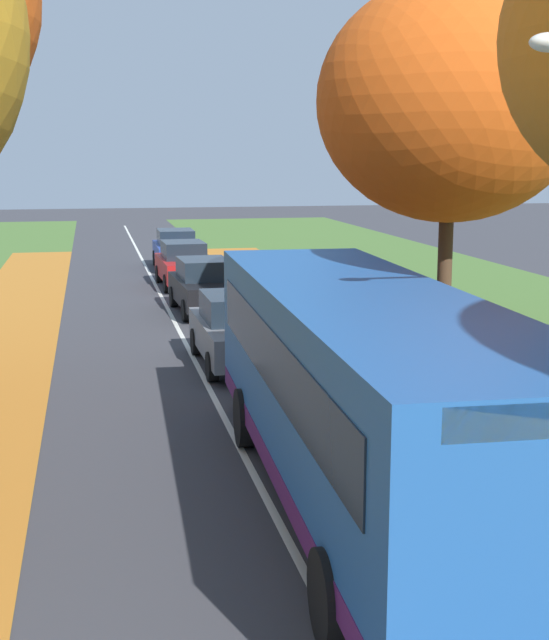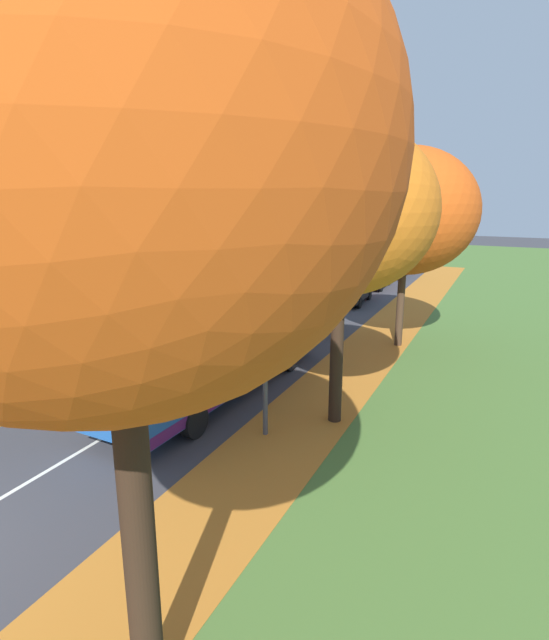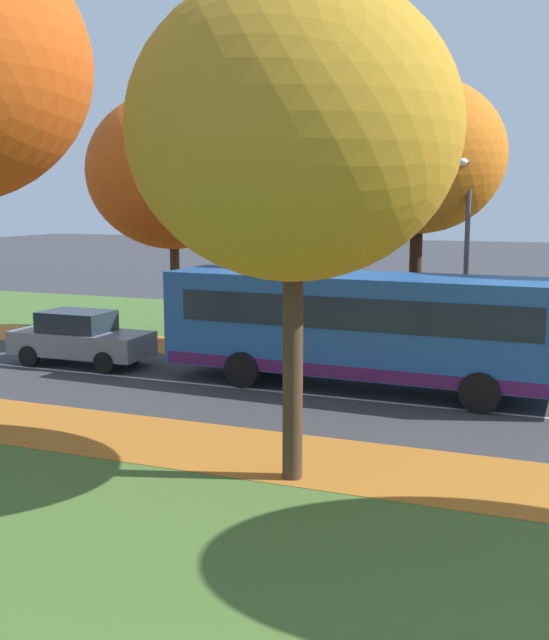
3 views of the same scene
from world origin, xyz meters
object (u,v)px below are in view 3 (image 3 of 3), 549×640
at_px(tree_right_near, 419,156).
at_px(tree_left_near, 294,131).
at_px(car_grey_lead, 81,338).
at_px(tree_right_mid, 173,172).
at_px(streetlamp_right, 465,242).
at_px(bus, 362,324).

bearing_deg(tree_right_near, tree_left_near, -179.97).
relative_size(tree_right_near, car_grey_lead, 2.02).
height_order(tree_right_near, tree_right_mid, tree_right_near).
distance_m(tree_left_near, tree_right_near, 11.07).
relative_size(streetlamp_right, bus, 0.57).
bearing_deg(streetlamp_right, tree_right_mid, 79.41).
bearing_deg(car_grey_lead, tree_right_near, -63.37).
bearing_deg(car_grey_lead, tree_left_near, -125.50).
distance_m(tree_right_near, car_grey_lead, 11.52).
height_order(streetlamp_right, car_grey_lead, streetlamp_right).
bearing_deg(bus, tree_left_near, -175.43).
bearing_deg(tree_right_mid, bus, -118.91).
xyz_separation_m(tree_left_near, streetlamp_right, (9.26, -1.69, -2.24)).
relative_size(streetlamp_right, car_grey_lead, 1.42).
height_order(tree_left_near, streetlamp_right, tree_left_near).
xyz_separation_m(tree_right_near, tree_right_mid, (0.09, 8.43, -0.32)).
distance_m(tree_left_near, tree_right_mid, 13.99).
height_order(tree_right_near, bus, tree_right_near).
distance_m(tree_right_mid, streetlamp_right, 10.53).
bearing_deg(tree_right_mid, streetlamp_right, -100.59).
height_order(tree_right_near, car_grey_lead, tree_right_near).
bearing_deg(bus, tree_right_near, -7.16).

